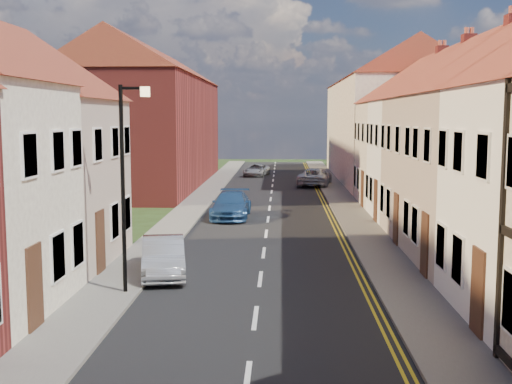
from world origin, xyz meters
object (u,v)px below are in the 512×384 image
object	(u,v)px
car_distant	(257,170)
car_mid	(163,257)
lamppost	(126,176)
car_far	(231,205)
car_distant_b	(315,177)

from	to	relation	value
car_distant	car_mid	bearing A→B (deg)	-81.92
lamppost	car_distant	bearing A→B (deg)	86.50
lamppost	car_mid	size ratio (longest dim) A/B	1.56
lamppost	car_far	size ratio (longest dim) A/B	1.30
car_mid	car_distant	distance (m)	35.46
lamppost	car_distant_b	distance (m)	30.94
lamppost	car_far	world-z (taller)	lamppost
car_mid	car_distant_b	bearing A→B (deg)	66.38
lamppost	car_distant_b	world-z (taller)	lamppost
car_mid	car_far	bearing A→B (deg)	73.38
lamppost	car_distant_b	xyz separation A→B (m)	(7.01, 30.00, -2.86)
car_mid	car_distant	world-z (taller)	car_mid
car_distant_b	car_far	bearing A→B (deg)	81.02
car_distant_b	car_mid	bearing A→B (deg)	86.26
car_far	car_distant_b	bearing A→B (deg)	72.93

